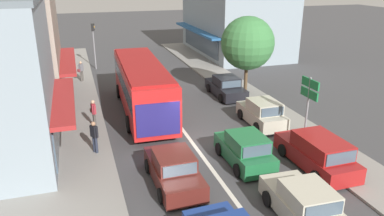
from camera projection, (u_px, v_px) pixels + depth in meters
The scene contains 18 objects.
ground_plane at pixel (193, 144), 19.75m from camera, with size 140.00×140.00×0.00m, color #3F3F42.
lane_centre_line at pixel (174, 117), 23.33m from camera, with size 0.20×28.00×0.01m, color silver.
sidewalk_left at pixel (59, 117), 23.16m from camera, with size 5.20×44.00×0.14m, color gray.
kerb_right at pixel (250, 97), 26.86m from camera, with size 2.80×44.00×0.12m, color gray.
building_right_far at pixel (235, 17), 40.34m from camera, with size 9.02×13.26×7.92m.
city_bus at pixel (142, 84), 23.60m from camera, with size 3.02×10.94×3.23m.
sedan_queue_gap_filler at pixel (174, 169), 15.88m from camera, with size 1.93×4.22×1.47m.
sedan_queue_far_back at pixel (306, 206), 13.39m from camera, with size 2.03×4.27×1.47m.
hatchback_behind_bus_near at pixel (245, 150), 17.52m from camera, with size 1.82×3.70×1.54m.
parked_wagon_kerb_front at pixel (317, 153), 17.16m from camera, with size 1.97×4.51×1.58m.
parked_hatchback_kerb_second at pixel (262, 113), 22.03m from camera, with size 1.85×3.72×1.54m.
parked_sedan_kerb_third at pixel (226, 87), 27.12m from camera, with size 1.91×4.21×1.47m.
traffic_light_downstreet at pixel (94, 38), 33.89m from camera, with size 0.33×0.24×4.20m.
directional_road_sign at pixel (309, 95), 18.94m from camera, with size 0.10×1.40×3.60m.
street_tree_right at pixel (248, 43), 25.64m from camera, with size 3.68×3.68×5.77m.
pedestrian_with_handbag_near at pixel (94, 112), 21.24m from camera, with size 0.34×0.65×1.63m.
pedestrian_browsing_midblock at pixel (81, 70), 30.23m from camera, with size 0.53×0.58×1.63m.
pedestrian_far_walker at pixel (94, 135), 18.24m from camera, with size 0.38×0.49×1.63m.
Camera 1 is at (-5.48, -17.02, 8.59)m, focal length 35.00 mm.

